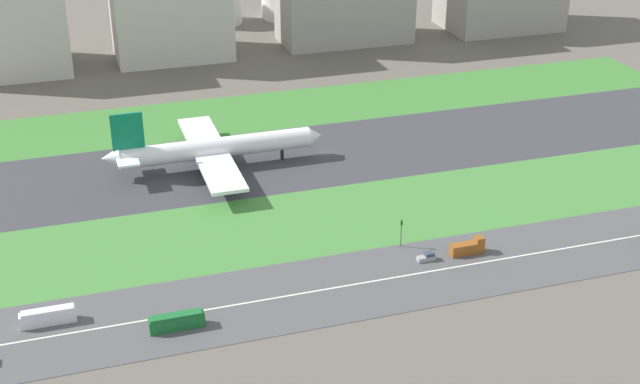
# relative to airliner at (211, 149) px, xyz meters

# --- Properties ---
(ground_plane) EXTENTS (800.00, 800.00, 0.00)m
(ground_plane) POSITION_rel_airliner_xyz_m (34.94, -0.00, -6.23)
(ground_plane) COLOR #5B564C
(runway) EXTENTS (280.00, 46.00, 0.10)m
(runway) POSITION_rel_airliner_xyz_m (34.94, -0.00, -6.18)
(runway) COLOR #38383D
(runway) RESTS_ON ground_plane
(grass_median_north) EXTENTS (280.00, 36.00, 0.10)m
(grass_median_north) POSITION_rel_airliner_xyz_m (34.94, 41.00, -6.18)
(grass_median_north) COLOR #3D7A33
(grass_median_north) RESTS_ON ground_plane
(grass_median_south) EXTENTS (280.00, 36.00, 0.10)m
(grass_median_south) POSITION_rel_airliner_xyz_m (34.94, -41.00, -6.18)
(grass_median_south) COLOR #427F38
(grass_median_south) RESTS_ON ground_plane
(highway) EXTENTS (280.00, 28.00, 0.10)m
(highway) POSITION_rel_airliner_xyz_m (34.94, -73.00, -6.18)
(highway) COLOR #4C4C4F
(highway) RESTS_ON ground_plane
(highway_centerline) EXTENTS (266.00, 0.50, 0.01)m
(highway_centerline) POSITION_rel_airliner_xyz_m (34.94, -73.00, -6.13)
(highway_centerline) COLOR silver
(highway_centerline) RESTS_ON highway
(airliner) EXTENTS (65.00, 56.00, 19.70)m
(airliner) POSITION_rel_airliner_xyz_m (0.00, 0.00, 0.00)
(airliner) COLOR white
(airliner) RESTS_ON runway
(bus_1) EXTENTS (11.60, 2.50, 3.50)m
(bus_1) POSITION_rel_airliner_xyz_m (-48.54, -68.00, -4.41)
(bus_1) COLOR silver
(bus_1) RESTS_ON highway
(car_0) EXTENTS (4.40, 1.80, 2.00)m
(car_0) POSITION_rel_airliner_xyz_m (38.41, -68.00, -5.31)
(car_0) COLOR #99999E
(car_0) RESTS_ON highway
(bus_0) EXTENTS (11.60, 2.50, 3.50)m
(bus_0) POSITION_rel_airliner_xyz_m (-22.92, -78.00, -4.41)
(bus_0) COLOR #19662D
(bus_0) RESTS_ON highway
(truck_0) EXTENTS (8.40, 2.50, 4.00)m
(truck_0) POSITION_rel_airliner_xyz_m (49.11, -68.00, -4.56)
(truck_0) COLOR brown
(truck_0) RESTS_ON highway
(traffic_light) EXTENTS (0.36, 0.50, 7.20)m
(traffic_light) POSITION_rel_airliner_xyz_m (34.93, -60.01, -1.94)
(traffic_light) COLOR #4C4C51
(traffic_light) RESTS_ON highway
(terminal_building) EXTENTS (42.75, 35.64, 48.33)m
(terminal_building) POSITION_rel_airliner_xyz_m (-55.06, 114.00, 17.94)
(terminal_building) COLOR beige
(terminal_building) RESTS_ON ground_plane
(fuel_tank_west) EXTENTS (23.65, 23.65, 17.47)m
(fuel_tank_west) POSITION_rel_airliner_xyz_m (33.55, 159.00, 2.50)
(fuel_tank_west) COLOR silver
(fuel_tank_west) RESTS_ON ground_plane
(fuel_tank_centre) EXTENTS (24.21, 24.21, 16.01)m
(fuel_tank_centre) POSITION_rel_airliner_xyz_m (67.54, 159.00, 1.77)
(fuel_tank_centre) COLOR silver
(fuel_tank_centre) RESTS_ON ground_plane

